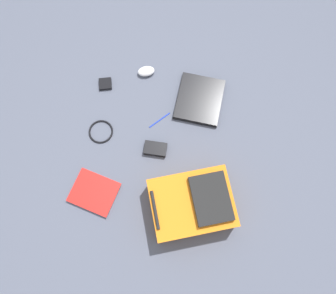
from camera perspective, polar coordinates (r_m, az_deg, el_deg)
The scene contains 9 objects.
ground_plane at distance 1.87m, azimuth 1.20°, elevation -1.06°, with size 3.38×3.38×0.00m, color #4C5160.
backpack at distance 1.73m, azimuth 4.28°, elevation -9.88°, with size 0.43×0.49×0.20m.
laptop at distance 1.98m, azimuth 5.50°, elevation 8.27°, with size 0.32×0.29×0.03m.
book_comic at distance 1.86m, azimuth -12.74°, elevation -7.72°, with size 0.25×0.28×0.02m.
computer_mouse at distance 2.05m, azimuth -3.83°, elevation 13.04°, with size 0.07×0.10×0.04m, color silver.
cable_coil at distance 1.94m, azimuth -11.63°, elevation 2.64°, with size 0.14×0.14×0.01m, color black.
power_brick at distance 1.86m, azimuth -2.22°, elevation -0.31°, with size 0.08×0.13×0.03m, color black.
pen_black at distance 1.93m, azimuth -1.47°, elevation 4.73°, with size 0.01×0.01×0.15m, color #1933B2.
earbud_pouch at distance 2.05m, azimuth -10.88°, elevation 10.76°, with size 0.07×0.07×0.02m, color black.
Camera 1 is at (-0.49, -0.03, 1.81)m, focal length 34.95 mm.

